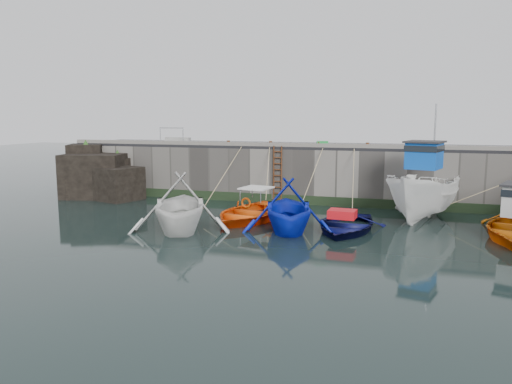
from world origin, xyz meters
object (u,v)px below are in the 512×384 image
(fish_crate, at_px, (322,144))
(bollard_c, at_px, (319,144))
(bollard_d, at_px, (368,145))
(ladder, at_px, (277,175))
(boat_far_white, at_px, (425,194))
(bollard_b, at_px, (271,144))
(bollard_e, at_px, (432,146))
(boat_near_navy, at_px, (346,230))
(boat_near_white, at_px, (180,230))
(bollard_a, at_px, (228,143))
(boat_near_blue, at_px, (251,219))
(boat_near_blacktrim, at_px, (288,230))

(fish_crate, xyz_separation_m, bollard_c, (-0.18, -0.16, -0.02))
(bollard_c, relative_size, bollard_d, 1.00)
(ladder, bearing_deg, fish_crate, 11.71)
(bollard_c, bearing_deg, bollard_d, 0.00)
(boat_far_white, relative_size, bollard_b, 27.19)
(boat_far_white, height_order, bollard_e, boat_far_white)
(boat_near_navy, height_order, boat_far_white, boat_far_white)
(boat_near_white, distance_m, fish_crate, 9.91)
(boat_near_white, height_order, fish_crate, fish_crate)
(boat_near_white, xyz_separation_m, bollard_d, (7.11, 7.92, 3.30))
(bollard_a, xyz_separation_m, bollard_e, (11.00, 0.00, 0.00))
(bollard_a, bearing_deg, ladder, -6.38)
(bollard_d, bearing_deg, bollard_a, 180.00)
(fish_crate, bearing_deg, boat_near_blue, -130.00)
(boat_near_navy, distance_m, fish_crate, 7.18)
(boat_near_blue, distance_m, bollard_b, 5.85)
(fish_crate, relative_size, bollard_e, 2.20)
(fish_crate, distance_m, bollard_b, 2.89)
(boat_far_white, xyz_separation_m, bollard_a, (-10.73, 2.12, 2.14))
(ladder, height_order, bollard_a, bollard_a)
(boat_near_blacktrim, xyz_separation_m, bollard_b, (-2.59, 6.64, 3.30))
(boat_near_navy, relative_size, bollard_d, 16.76)
(boat_near_blacktrim, distance_m, bollard_e, 9.48)
(boat_near_blue, xyz_separation_m, fish_crate, (2.49, 4.97, 3.32))
(ladder, height_order, bollard_b, bollard_b)
(bollard_e, bearing_deg, bollard_b, 180.00)
(ladder, bearing_deg, bollard_e, 2.40)
(boat_near_navy, height_order, fish_crate, fish_crate)
(boat_far_white, bearing_deg, boat_near_blacktrim, -125.59)
(boat_near_white, bearing_deg, bollard_e, 15.96)
(boat_far_white, bearing_deg, ladder, -177.32)
(ladder, distance_m, boat_near_navy, 7.27)
(boat_near_blacktrim, relative_size, bollard_d, 17.23)
(boat_far_white, relative_size, fish_crate, 12.38)
(ladder, distance_m, bollard_a, 3.47)
(ladder, relative_size, bollard_b, 11.43)
(ladder, distance_m, bollard_d, 5.11)
(boat_near_navy, bearing_deg, bollard_a, 145.96)
(boat_near_blue, distance_m, boat_near_blacktrim, 2.86)
(bollard_c, bearing_deg, bollard_e, 0.00)
(boat_far_white, distance_m, bollard_d, 4.21)
(fish_crate, bearing_deg, boat_near_blacktrim, -105.84)
(boat_near_blue, xyz_separation_m, bollard_d, (4.91, 4.81, 3.30))
(boat_far_white, distance_m, bollard_e, 3.03)
(boat_near_white, xyz_separation_m, fish_crate, (4.69, 8.08, 3.32))
(bollard_b, bearing_deg, fish_crate, 3.14)
(bollard_c, bearing_deg, bollard_b, 180.00)
(bollard_d, bearing_deg, boat_near_navy, -93.39)
(boat_near_blacktrim, xyz_separation_m, boat_far_white, (5.64, 4.52, 1.16))
(ladder, height_order, bollard_d, bollard_d)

